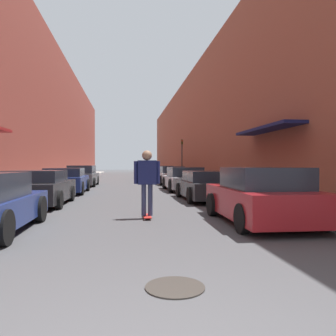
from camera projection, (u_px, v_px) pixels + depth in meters
ground at (128, 182)px, 26.60m from camera, size 137.18×137.18×0.00m
curb_strip_left at (75, 179)px, 32.13m from camera, size 1.80×62.36×0.12m
curb_strip_right at (177, 178)px, 33.44m from camera, size 1.80×62.36×0.12m
building_row_left at (44, 118)px, 31.69m from camera, size 4.90×62.36×11.94m
building_row_right at (205, 129)px, 33.76m from camera, size 4.90×62.36×10.30m
parked_car_left_1 at (38, 188)px, 11.57m from camera, size 2.09×3.98×1.24m
parked_car_left_2 at (65, 181)px, 16.45m from camera, size 2.07×4.05×1.27m
parked_car_left_3 at (82, 176)px, 22.10m from camera, size 1.95×4.29×1.39m
parked_car_right_0 at (261, 196)px, 8.07m from camera, size 2.00×3.95×1.37m
parked_car_right_1 at (206, 186)px, 13.30m from camera, size 1.97×4.14×1.18m
parked_car_right_2 at (184, 179)px, 18.29m from camera, size 2.06×4.43×1.30m
parked_car_right_3 at (171, 175)px, 24.27m from camera, size 1.94×4.70×1.31m
parked_car_right_4 at (163, 173)px, 29.62m from camera, size 1.90×3.99×1.34m
parked_car_right_5 at (157, 172)px, 34.68m from camera, size 2.01×4.45×1.29m
skateboarder at (147, 176)px, 8.74m from camera, size 0.70×0.78×1.82m
manhole_cover at (175, 287)px, 3.81m from camera, size 0.70×0.70×0.02m
traffic_light at (182, 155)px, 30.00m from camera, size 0.16×0.22×3.63m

